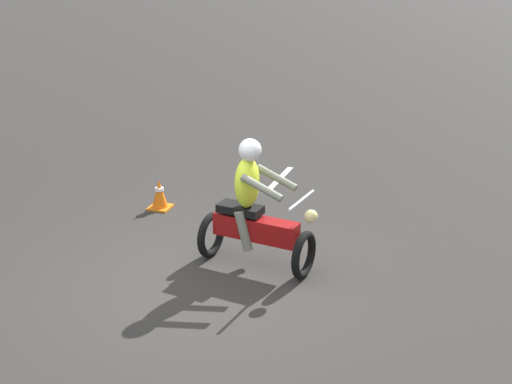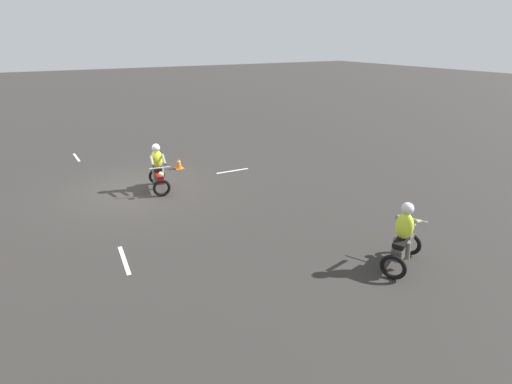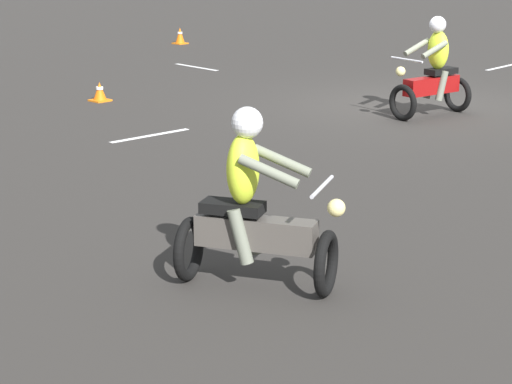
{
  "view_description": "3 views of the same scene",
  "coord_description": "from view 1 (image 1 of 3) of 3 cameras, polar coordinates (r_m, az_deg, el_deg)",
  "views": [
    {
      "loc": [
        6.91,
        3.03,
        4.04
      ],
      "look_at": [
        -0.75,
        0.49,
        1.0
      ],
      "focal_mm": 50.0,
      "sensor_mm": 36.0,
      "label": 1
    },
    {
      "loc": [
        2.7,
        13.75,
        5.09
      ],
      "look_at": [
        -2.51,
        4.37,
        0.9
      ],
      "focal_mm": 28.0,
      "sensor_mm": 36.0,
      "label": 2
    },
    {
      "loc": [
        -10.22,
        14.29,
        3.26
      ],
      "look_at": [
        -4.27,
        8.25,
        0.9
      ],
      "focal_mm": 70.0,
      "sensor_mm": 36.0,
      "label": 3
    }
  ],
  "objects": [
    {
      "name": "ground_plane",
      "position": [
        8.56,
        -4.77,
        -7.6
      ],
      "size": [
        120.0,
        120.0,
        0.0
      ],
      "primitive_type": "plane",
      "color": "#2D2B28"
    },
    {
      "name": "motorcycle_rider_foreground",
      "position": [
        8.74,
        -0.2,
        -1.64
      ],
      "size": [
        0.85,
        1.55,
        1.66
      ],
      "rotation": [
        0.0,
        0.0,
        6.13
      ],
      "color": "black",
      "rests_on": "ground"
    },
    {
      "name": "traffic_cone_mid_center",
      "position": [
        10.83,
        -7.72,
        -0.21
      ],
      "size": [
        0.32,
        0.32,
        0.46
      ],
      "color": "orange",
      "rests_on": "ground"
    },
    {
      "name": "lane_stripe_w",
      "position": [
        12.01,
        1.81,
        1.0
      ],
      "size": [
        1.39,
        0.13,
        0.01
      ],
      "primitive_type": "cube",
      "rotation": [
        0.0,
        0.0,
        4.69
      ],
      "color": "silver",
      "rests_on": "ground"
    }
  ]
}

